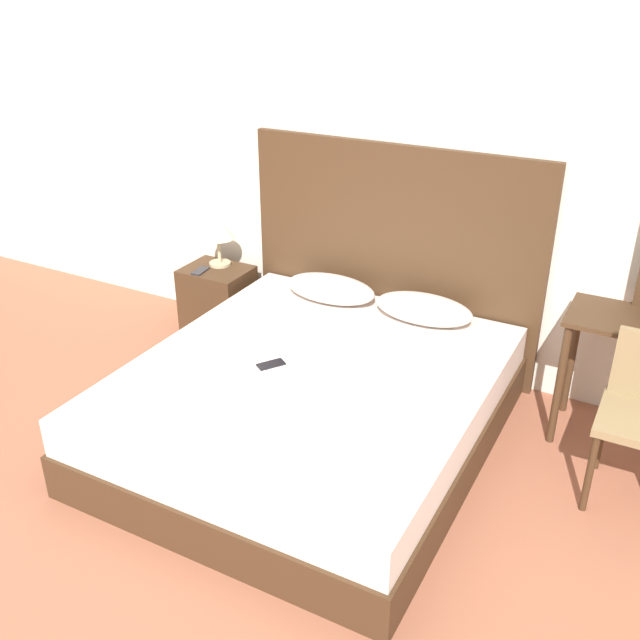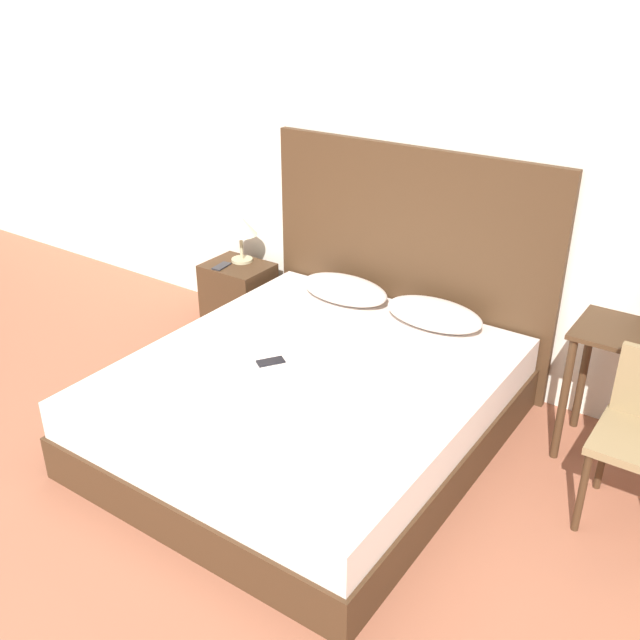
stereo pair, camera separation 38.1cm
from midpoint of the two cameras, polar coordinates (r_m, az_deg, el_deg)
The scene contains 10 objects.
ground_plane at distance 3.44m, azimuth -17.33°, elevation -19.51°, with size 16.00×16.00×0.00m, color #9E5B42.
wall_back at distance 4.53m, azimuth 2.39°, elevation 12.92°, with size 10.00×0.06×2.70m.
bed at distance 3.97m, azimuth -3.50°, elevation -6.92°, with size 1.86×2.13×0.46m.
headboard at distance 4.60m, azimuth 3.44°, elevation 4.95°, with size 1.96×0.05×1.46m.
pillow_left at distance 4.61m, azimuth -1.51°, elevation 2.47°, with size 0.61×0.33×0.15m.
pillow_right at distance 4.35m, azimuth 5.84°, elevation 0.84°, with size 0.61×0.33×0.15m.
phone_on_bed at distance 3.90m, azimuth -6.75°, elevation -3.62°, with size 0.14×0.16×0.01m.
nightstand at distance 5.20m, azimuth -10.24°, elevation 1.47°, with size 0.46×0.37×0.50m.
table_lamp at distance 5.07m, azimuth -10.34°, elevation 7.02°, with size 0.24×0.24×0.35m.
phone_on_nightstand at distance 5.07m, azimuth -11.69°, elevation 3.83°, with size 0.09×0.16×0.01m.
Camera 1 is at (1.76, -1.63, 2.41)m, focal length 40.00 mm.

